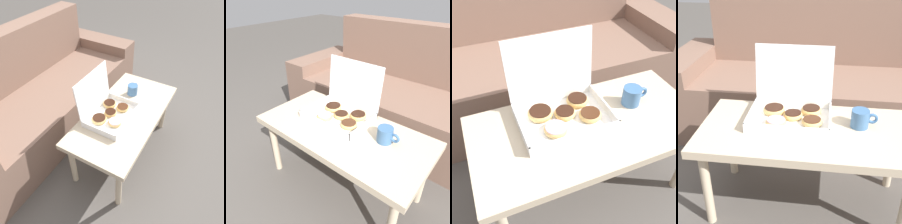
{
  "view_description": "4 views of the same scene",
  "coord_description": "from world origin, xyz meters",
  "views": [
    {
      "loc": [
        -1.13,
        -0.59,
        1.59
      ],
      "look_at": [
        -0.09,
        0.0,
        0.51
      ],
      "focal_mm": 35.0,
      "sensor_mm": 36.0,
      "label": 1
    },
    {
      "loc": [
        0.65,
        -0.88,
        1.21
      ],
      "look_at": [
        -0.09,
        0.0,
        0.51
      ],
      "focal_mm": 35.0,
      "sensor_mm": 36.0,
      "label": 2
    },
    {
      "loc": [
        -0.41,
        -0.77,
        1.26
      ],
      "look_at": [
        -0.09,
        0.0,
        0.51
      ],
      "focal_mm": 42.0,
      "sensor_mm": 36.0,
      "label": 3
    },
    {
      "loc": [
        0.09,
        -1.31,
        1.23
      ],
      "look_at": [
        -0.09,
        0.0,
        0.51
      ],
      "focal_mm": 50.0,
      "sensor_mm": 36.0,
      "label": 4
    }
  ],
  "objects": [
    {
      "name": "couch",
      "position": [
        0.0,
        0.79,
        0.3
      ],
      "size": [
        2.09,
        0.79,
        0.9
      ],
      "color": "#7A5B4C",
      "rests_on": "ground_plane"
    },
    {
      "name": "ground_plane",
      "position": [
        0.0,
        0.0,
        0.0
      ],
      "size": [
        12.0,
        12.0,
        0.0
      ],
      "primitive_type": "plane",
      "color": "#514C47"
    },
    {
      "name": "coffee_mug",
      "position": [
        0.25,
        -0.01,
        0.5
      ],
      "size": [
        0.13,
        0.08,
        0.09
      ],
      "color": "#3D6693",
      "rests_on": "coffee_table"
    },
    {
      "name": "pastry_box",
      "position": [
        -0.09,
        0.04,
        0.52
      ],
      "size": [
        0.39,
        0.32,
        0.33
      ],
      "color": "white",
      "rests_on": "coffee_table"
    },
    {
      "name": "coffee_table",
      "position": [
        0.0,
        -0.06,
        0.41
      ],
      "size": [
        1.02,
        0.51,
        0.46
      ],
      "color": "#C6B293",
      "rests_on": "ground_plane"
    }
  ]
}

